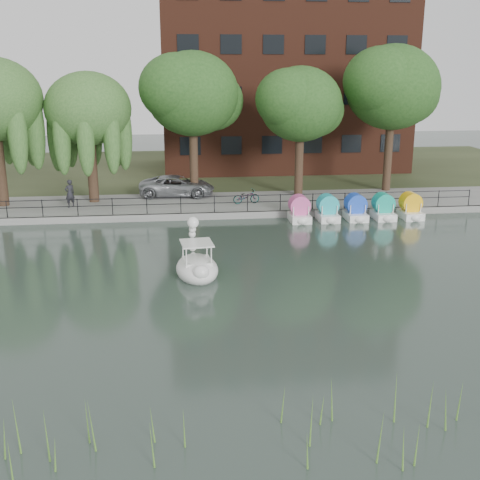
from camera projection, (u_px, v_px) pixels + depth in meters
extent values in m
plane|color=#404E49|center=(239.00, 301.00, 23.51)|extent=(120.00, 120.00, 0.00)
cube|color=gray|center=(211.00, 205.00, 38.72)|extent=(40.00, 6.00, 0.40)
cube|color=gray|center=(215.00, 216.00, 35.91)|extent=(40.00, 0.25, 0.40)
cube|color=#47512D|center=(201.00, 169.00, 52.08)|extent=(60.00, 22.00, 0.36)
cylinder|color=black|center=(214.00, 196.00, 35.78)|extent=(32.00, 0.04, 0.04)
cylinder|color=black|center=(214.00, 203.00, 35.89)|extent=(32.00, 0.04, 0.04)
cylinder|color=black|center=(214.00, 204.00, 35.90)|extent=(0.05, 0.05, 1.00)
cube|color=#4C1E16|center=(282.00, 59.00, 50.27)|extent=(20.00, 10.00, 18.00)
cylinder|color=#473323|center=(1.00, 172.00, 37.15)|extent=(0.60, 0.60, 4.20)
cylinder|color=#473323|center=(93.00, 172.00, 38.28)|extent=(0.60, 0.60, 3.80)
ellipsoid|color=#56833C|center=(88.00, 108.00, 37.16)|extent=(5.32, 5.32, 4.52)
cylinder|color=#473323|center=(194.00, 163.00, 39.84)|extent=(0.60, 0.60, 4.50)
ellipsoid|color=#396526|center=(192.00, 94.00, 38.59)|extent=(6.00, 6.00, 5.10)
cylinder|color=#473323|center=(299.00, 165.00, 40.18)|extent=(0.60, 0.60, 4.05)
ellipsoid|color=#396526|center=(301.00, 104.00, 39.06)|extent=(5.40, 5.40, 4.59)
cylinder|color=#473323|center=(388.00, 157.00, 41.74)|extent=(0.60, 0.60, 4.72)
ellipsoid|color=#396526|center=(393.00, 87.00, 40.43)|extent=(6.30, 6.30, 5.36)
imported|color=gray|center=(177.00, 184.00, 40.19)|extent=(3.10, 5.92, 1.59)
imported|color=gray|center=(246.00, 196.00, 38.08)|extent=(0.91, 1.80, 1.00)
imported|color=black|center=(70.00, 191.00, 37.01)|extent=(0.86, 0.82, 1.98)
ellipsoid|color=white|center=(197.00, 269.00, 26.16)|extent=(2.09, 3.04, 0.64)
cube|color=white|center=(197.00, 263.00, 25.97)|extent=(1.29, 1.39, 0.32)
cube|color=white|center=(197.00, 243.00, 25.77)|extent=(1.47, 1.56, 0.06)
ellipsoid|color=white|center=(201.00, 272.00, 24.94)|extent=(0.72, 0.59, 0.59)
sphere|color=white|center=(193.00, 223.00, 26.54)|extent=(0.51, 0.51, 0.51)
cone|color=black|center=(192.00, 221.00, 26.86)|extent=(0.24, 0.30, 0.21)
cylinder|color=yellow|center=(192.00, 222.00, 26.72)|extent=(0.29, 0.13, 0.28)
cube|color=white|center=(299.00, 218.00, 35.43)|extent=(1.15, 1.70, 0.44)
cylinder|color=#DD539E|center=(299.00, 205.00, 35.32)|extent=(0.90, 1.20, 0.90)
cube|color=white|center=(328.00, 217.00, 35.61)|extent=(1.15, 1.70, 0.44)
cylinder|color=#24B1B9|center=(328.00, 204.00, 35.50)|extent=(0.90, 1.20, 0.90)
cube|color=white|center=(355.00, 216.00, 35.79)|extent=(1.15, 1.70, 0.44)
cylinder|color=blue|center=(356.00, 204.00, 35.68)|extent=(0.90, 1.20, 0.90)
cube|color=white|center=(383.00, 215.00, 35.98)|extent=(1.15, 1.70, 0.44)
cylinder|color=#13A88C|center=(383.00, 203.00, 35.87)|extent=(0.90, 1.20, 0.90)
cube|color=white|center=(410.00, 215.00, 36.16)|extent=(1.15, 1.70, 0.44)
cylinder|color=yellow|center=(411.00, 202.00, 36.05)|extent=(0.90, 1.20, 0.90)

